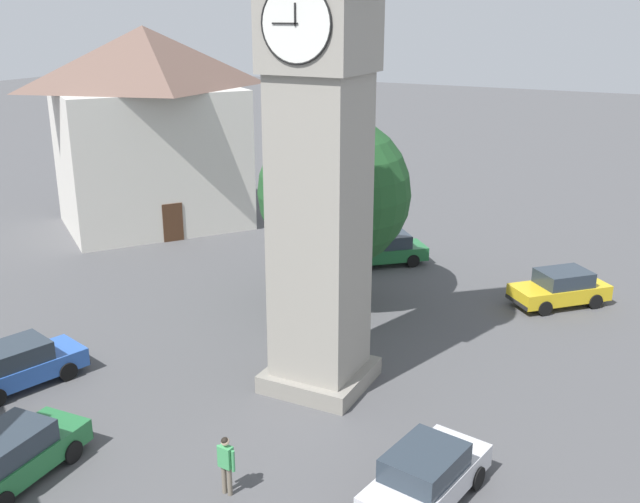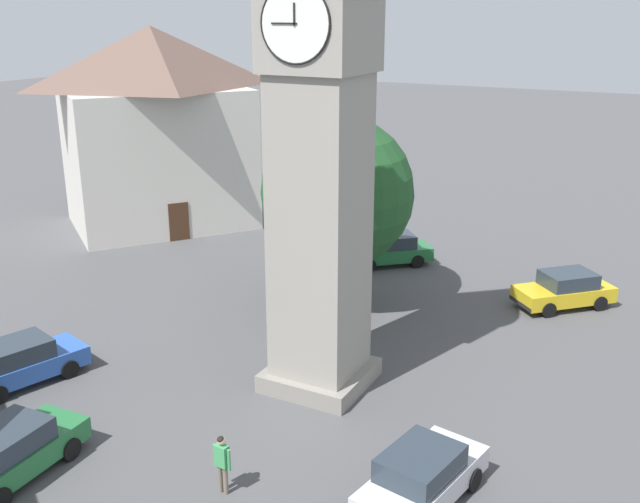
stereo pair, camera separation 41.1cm
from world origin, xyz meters
name	(u,v)px [view 1 (the left image)]	position (x,y,z in m)	size (l,w,h in m)	color
ground_plane	(320,383)	(0.00, 0.00, 0.00)	(200.00, 200.00, 0.00)	#4C4C4F
clock_tower	(320,52)	(0.00, 0.00, 10.83)	(3.85, 3.85, 18.58)	gray
car_blue_kerb	(13,455)	(4.88, 8.44, 0.76)	(1.94, 4.19, 1.53)	#236B38
car_silver_kerb	(385,249)	(2.64, -12.28, 0.76)	(4.22, 3.98, 1.53)	#236B38
car_red_corner	(19,365)	(8.89, 4.67, 0.76)	(2.80, 4.44, 1.53)	#2D5BB7
car_white_side	(560,288)	(-6.02, -10.74, 0.76)	(4.13, 4.10, 1.53)	gold
car_black_far	(426,475)	(-5.22, 4.33, 0.76)	(2.42, 4.37, 1.53)	silver
pedestrian	(226,460)	(-0.53, 6.38, 1.01)	(0.56, 0.25, 1.69)	#706656
tree	(334,193)	(2.68, -6.58, 4.87)	(6.30, 6.30, 8.03)	brown
building_shop_left	(149,127)	(17.28, -12.78, 5.71)	(12.34, 12.84, 11.19)	beige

